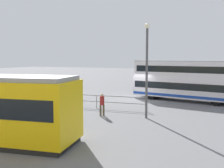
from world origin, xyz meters
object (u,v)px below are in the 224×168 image
(info_sign, at_px, (60,88))
(street_lamp, at_px, (147,63))
(pedestrian_near_railing, at_px, (52,95))
(double_decker_bus, at_px, (188,80))
(pedestrian_crossing, at_px, (102,103))

(info_sign, xyz_separation_m, street_lamp, (-7.90, 1.16, 2.16))
(pedestrian_near_railing, height_order, info_sign, info_sign)
(double_decker_bus, distance_m, street_lamp, 8.95)
(pedestrian_near_railing, distance_m, street_lamp, 9.70)
(pedestrian_near_railing, height_order, pedestrian_crossing, pedestrian_crossing)
(pedestrian_near_railing, bearing_deg, pedestrian_crossing, 158.54)
(info_sign, bearing_deg, street_lamp, 171.64)
(pedestrian_near_railing, relative_size, pedestrian_crossing, 0.97)
(double_decker_bus, xyz_separation_m, street_lamp, (1.48, 8.64, 1.79))
(double_decker_bus, xyz_separation_m, pedestrian_crossing, (4.54, 9.27, -1.06))
(street_lamp, bearing_deg, info_sign, -8.36)
(pedestrian_crossing, distance_m, info_sign, 5.20)
(double_decker_bus, relative_size, street_lamp, 1.71)
(double_decker_bus, height_order, info_sign, double_decker_bus)
(double_decker_bus, bearing_deg, pedestrian_near_railing, 33.08)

